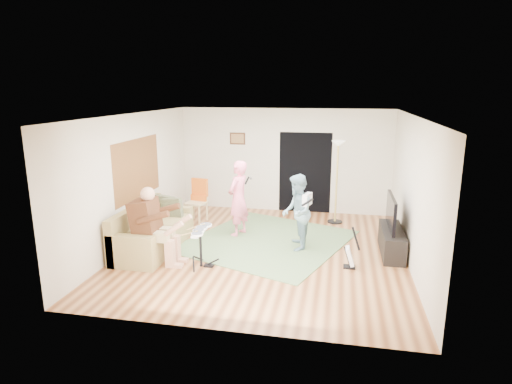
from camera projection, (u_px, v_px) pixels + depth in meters
floor at (264, 251)px, 8.64m from camera, size 6.00×6.00×0.00m
walls at (264, 185)px, 8.32m from camera, size 5.50×6.00×2.70m
ceiling at (265, 115)px, 8.00m from camera, size 6.00×6.00×0.00m
window_blinds at (137, 169)px, 8.98m from camera, size 0.00×2.05×2.05m
doorway at (305, 173)px, 11.14m from camera, size 2.10×0.00×2.10m
picture_frame at (238, 139)px, 11.27m from camera, size 0.42×0.03×0.32m
area_rug at (267, 241)px, 9.17m from camera, size 3.94×4.08×0.02m
sofa at (150, 235)px, 8.68m from camera, size 0.91×2.21×0.89m
drummer at (156, 234)px, 7.91m from camera, size 0.94×0.53×1.45m
drum_kit at (201, 249)px, 7.81m from camera, size 0.41×0.73×0.75m
singer at (238, 198)px, 9.38m from camera, size 0.58×0.71×1.68m
microphone at (247, 180)px, 9.24m from camera, size 0.06×0.06×0.24m
guitarist at (297, 212)px, 8.57m from camera, size 0.67×0.82×1.54m
guitar_held at (307, 199)px, 8.47m from camera, size 0.29×0.61×0.26m
guitar_spare at (350, 256)px, 7.76m from camera, size 0.28×0.25×0.79m
torchiere_lamp at (337, 167)px, 10.14m from camera, size 0.36×0.36×2.00m
dining_chair at (197, 206)px, 10.48m from camera, size 0.52×0.54×1.04m
tv_cabinet at (392, 241)px, 8.44m from camera, size 0.40×1.40×0.50m
television at (391, 212)px, 8.30m from camera, size 0.06×1.21×0.63m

